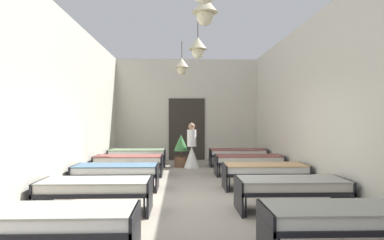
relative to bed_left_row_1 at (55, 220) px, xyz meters
name	(u,v)px	position (x,y,z in m)	size (l,w,h in m)	color
ground_plane	(192,202)	(1.70, 2.85, -0.49)	(6.10, 13.71, 0.10)	#9E9384
room_shell	(191,103)	(1.70, 4.10, 1.54)	(5.90, 13.31, 3.94)	beige
bed_left_row_1	(55,220)	(0.00, 0.00, 0.00)	(1.90, 0.84, 0.57)	black
bed_right_row_1	(342,217)	(3.40, 0.00, 0.00)	(1.90, 0.84, 0.57)	black
bed_left_row_2	(96,187)	(0.00, 1.90, 0.00)	(1.90, 0.84, 0.57)	black
bed_right_row_2	(291,186)	(3.40, 1.90, 0.00)	(1.90, 0.84, 0.57)	black
bed_left_row_3	(116,171)	(0.00, 3.80, 0.00)	(1.90, 0.84, 0.57)	black
bed_right_row_3	(265,170)	(3.40, 3.80, 0.00)	(1.90, 0.84, 0.57)	black
bed_left_row_4	(129,160)	(0.00, 5.70, 0.00)	(1.90, 0.84, 0.57)	black
bed_right_row_4	(248,160)	(3.40, 5.70, 0.00)	(1.90, 0.84, 0.57)	black
bed_left_row_5	(137,153)	(0.00, 7.60, 0.00)	(1.90, 0.84, 0.57)	black
bed_right_row_5	(237,153)	(3.40, 7.60, 0.00)	(1.90, 0.84, 0.57)	black
nurse_near_aisle	(192,152)	(1.83, 7.24, 0.09)	(0.52, 0.52, 1.49)	white
potted_plant	(181,149)	(1.47, 7.44, 0.16)	(0.48, 0.48, 1.09)	brown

